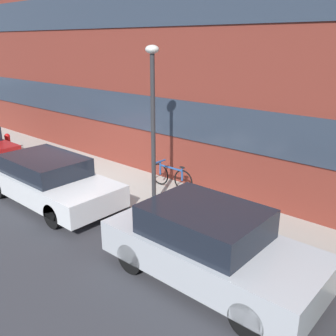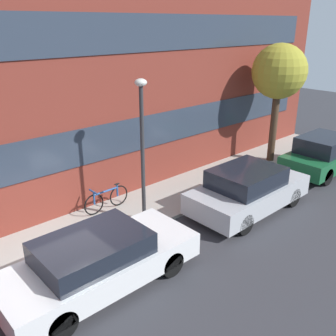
{
  "view_description": "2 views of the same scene",
  "coord_description": "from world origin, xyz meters",
  "px_view_note": "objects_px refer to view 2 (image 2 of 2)",
  "views": [
    {
      "loc": [
        8.93,
        -6.02,
        4.2
      ],
      "look_at": [
        3.46,
        0.19,
        1.37
      ],
      "focal_mm": 40.0,
      "sensor_mm": 36.0,
      "label": 1
    },
    {
      "loc": [
        -3.18,
        -7.06,
        5.43
      ],
      "look_at": [
        3.59,
        0.4,
        1.48
      ],
      "focal_mm": 40.0,
      "sensor_mm": 36.0,
      "label": 2
    }
  ],
  "objects_px": {
    "parked_car_silver": "(248,190)",
    "street_tree": "(279,73)",
    "lamp_post": "(142,135)",
    "parked_car_white": "(99,261)",
    "bicycle": "(106,198)",
    "parked_car_green": "(324,154)"
  },
  "relations": [
    {
      "from": "parked_car_silver",
      "to": "street_tree",
      "type": "bearing_deg",
      "value": 24.65
    },
    {
      "from": "lamp_post",
      "to": "parked_car_white",
      "type": "bearing_deg",
      "value": -148.38
    },
    {
      "from": "lamp_post",
      "to": "bicycle",
      "type": "bearing_deg",
      "value": 110.98
    },
    {
      "from": "bicycle",
      "to": "lamp_post",
      "type": "bearing_deg",
      "value": 110.43
    },
    {
      "from": "parked_car_white",
      "to": "parked_car_green",
      "type": "height_order",
      "value": "parked_car_green"
    },
    {
      "from": "parked_car_silver",
      "to": "parked_car_green",
      "type": "bearing_deg",
      "value": -0.0
    },
    {
      "from": "lamp_post",
      "to": "parked_car_green",
      "type": "bearing_deg",
      "value": -11.29
    },
    {
      "from": "parked_car_white",
      "to": "parked_car_green",
      "type": "relative_size",
      "value": 1.14
    },
    {
      "from": "bicycle",
      "to": "parked_car_white",
      "type": "bearing_deg",
      "value": 53.29
    },
    {
      "from": "parked_car_green",
      "to": "bicycle",
      "type": "xyz_separation_m",
      "value": [
        -8.09,
        2.74,
        -0.23
      ]
    },
    {
      "from": "parked_car_white",
      "to": "parked_car_green",
      "type": "distance_m",
      "value": 10.1
    },
    {
      "from": "parked_car_white",
      "to": "parked_car_silver",
      "type": "height_order",
      "value": "parked_car_silver"
    },
    {
      "from": "street_tree",
      "to": "lamp_post",
      "type": "relative_size",
      "value": 1.15
    },
    {
      "from": "parked_car_white",
      "to": "bicycle",
      "type": "height_order",
      "value": "parked_car_white"
    },
    {
      "from": "street_tree",
      "to": "parked_car_white",
      "type": "bearing_deg",
      "value": -168.56
    },
    {
      "from": "parked_car_white",
      "to": "parked_car_silver",
      "type": "xyz_separation_m",
      "value": [
        5.3,
        0.0,
        0.05
      ]
    },
    {
      "from": "parked_car_white",
      "to": "parked_car_green",
      "type": "xyz_separation_m",
      "value": [
        10.1,
        0.0,
        0.06
      ]
    },
    {
      "from": "parked_car_green",
      "to": "street_tree",
      "type": "xyz_separation_m",
      "value": [
        -0.62,
        1.92,
        2.93
      ]
    },
    {
      "from": "parked_car_green",
      "to": "bicycle",
      "type": "relative_size",
      "value": 2.49
    },
    {
      "from": "parked_car_green",
      "to": "lamp_post",
      "type": "height_order",
      "value": "lamp_post"
    },
    {
      "from": "parked_car_silver",
      "to": "bicycle",
      "type": "xyz_separation_m",
      "value": [
        -3.29,
        2.74,
        -0.21
      ]
    },
    {
      "from": "parked_car_green",
      "to": "bicycle",
      "type": "distance_m",
      "value": 8.55
    }
  ]
}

